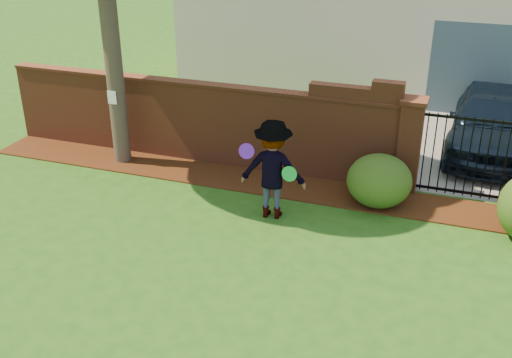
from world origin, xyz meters
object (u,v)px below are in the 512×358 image
(man, at_px, (272,170))
(frisbee_purple, at_px, (247,151))
(frisbee_green, at_px, (289,174))
(car, at_px, (490,125))

(man, distance_m, frisbee_purple, 0.61)
(frisbee_purple, height_order, frisbee_green, frisbee_purple)
(man, xyz_separation_m, frisbee_green, (0.37, -0.18, 0.06))
(car, bearing_deg, frisbee_purple, -129.21)
(frisbee_purple, bearing_deg, frisbee_green, 4.14)
(car, xyz_separation_m, frisbee_purple, (-4.03, -4.45, 0.59))
(frisbee_purple, relative_size, frisbee_green, 1.01)
(car, bearing_deg, man, -127.84)
(car, height_order, man, man)
(man, relative_size, frisbee_green, 6.71)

